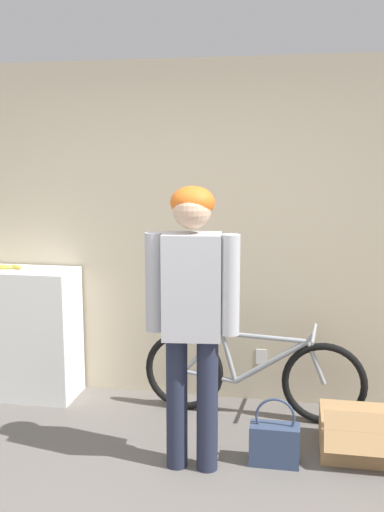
# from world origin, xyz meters

# --- Properties ---
(wall_back) EXTENTS (8.00, 0.07, 2.60)m
(wall_back) POSITION_xyz_m (0.00, 2.28, 1.30)
(wall_back) COLOR beige
(wall_back) RESTS_ON ground_plane
(side_shelf) EXTENTS (0.95, 0.41, 1.02)m
(side_shelf) POSITION_xyz_m (-1.36, 2.03, 0.51)
(side_shelf) COLOR white
(side_shelf) RESTS_ON ground_plane
(person) EXTENTS (0.56, 0.28, 1.72)m
(person) POSITION_xyz_m (0.21, 1.14, 1.06)
(person) COLOR #23283D
(person) RESTS_ON ground_plane
(bicycle) EXTENTS (1.63, 0.46, 0.67)m
(bicycle) POSITION_xyz_m (0.50, 1.94, 0.32)
(bicycle) COLOR black
(bicycle) RESTS_ON ground_plane
(banana) EXTENTS (0.35, 0.09, 0.04)m
(banana) POSITION_xyz_m (-1.45, 2.02, 1.04)
(banana) COLOR #EAD64C
(banana) RESTS_ON side_shelf
(handbag) EXTENTS (0.31, 0.15, 0.43)m
(handbag) POSITION_xyz_m (0.70, 1.27, 0.14)
(handbag) COLOR #334260
(handbag) RESTS_ON ground_plane
(cardboard_box) EXTENTS (0.55, 0.56, 0.34)m
(cardboard_box) POSITION_xyz_m (1.26, 1.53, 0.12)
(cardboard_box) COLOR #A87F51
(cardboard_box) RESTS_ON ground_plane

